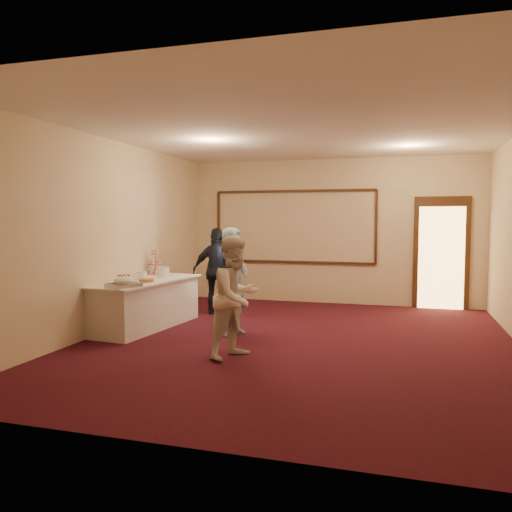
% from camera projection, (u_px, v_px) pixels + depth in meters
% --- Properties ---
extents(floor, '(7.00, 7.00, 0.00)m').
position_uv_depth(floor, '(298.00, 342.00, 7.12)').
color(floor, black).
rests_on(floor, ground).
extents(room_walls, '(6.04, 7.04, 3.02)m').
position_uv_depth(room_walls, '(298.00, 200.00, 6.98)').
color(room_walls, beige).
rests_on(room_walls, floor).
extents(wall_molding, '(3.45, 0.04, 1.55)m').
position_uv_depth(wall_molding, '(294.00, 227.00, 10.55)').
color(wall_molding, black).
rests_on(wall_molding, room_walls).
extents(doorway, '(1.05, 0.07, 2.20)m').
position_uv_depth(doorway, '(441.00, 254.00, 9.75)').
color(doorway, black).
rests_on(doorway, floor).
extents(buffet_table, '(1.09, 2.30, 0.77)m').
position_uv_depth(buffet_table, '(145.00, 304.00, 8.08)').
color(buffet_table, silver).
rests_on(buffet_table, floor).
extents(pavlova_tray, '(0.45, 0.53, 0.17)m').
position_uv_depth(pavlova_tray, '(124.00, 282.00, 7.18)').
color(pavlova_tray, '#BBBDC2').
rests_on(pavlova_tray, buffet_table).
extents(cupcake_stand, '(0.33, 0.33, 0.49)m').
position_uv_depth(cupcake_stand, '(155.00, 265.00, 8.91)').
color(cupcake_stand, '#D24F60').
rests_on(cupcake_stand, buffet_table).
extents(plate_stack_a, '(0.17, 0.17, 0.14)m').
position_uv_depth(plate_stack_a, '(142.00, 276.00, 8.08)').
color(plate_stack_a, white).
rests_on(plate_stack_a, buffet_table).
extents(plate_stack_b, '(0.21, 0.21, 0.18)m').
position_uv_depth(plate_stack_b, '(164.00, 272.00, 8.44)').
color(plate_stack_b, white).
rests_on(plate_stack_b, buffet_table).
extents(tart, '(0.26, 0.26, 0.05)m').
position_uv_depth(tart, '(147.00, 281.00, 7.73)').
color(tart, white).
rests_on(tart, buffet_table).
extents(man, '(0.46, 0.64, 1.63)m').
position_uv_depth(man, '(234.00, 282.00, 7.51)').
color(man, '#87AAD2').
rests_on(man, floor).
extents(woman, '(0.84, 0.93, 1.55)m').
position_uv_depth(woman, '(236.00, 297.00, 6.28)').
color(woman, white).
rests_on(woman, floor).
extents(guest, '(1.00, 0.59, 1.60)m').
position_uv_depth(guest, '(218.00, 271.00, 9.24)').
color(guest, black).
rests_on(guest, floor).
extents(camera_flash, '(0.07, 0.04, 0.05)m').
position_uv_depth(camera_flash, '(224.00, 250.00, 8.99)').
color(camera_flash, white).
rests_on(camera_flash, guest).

